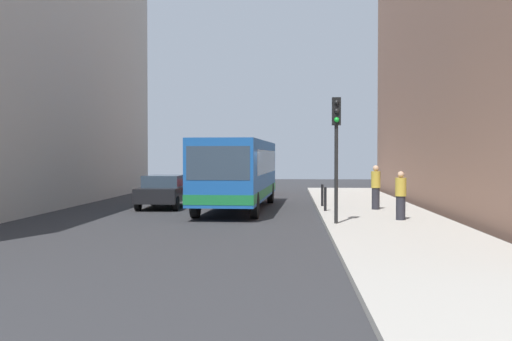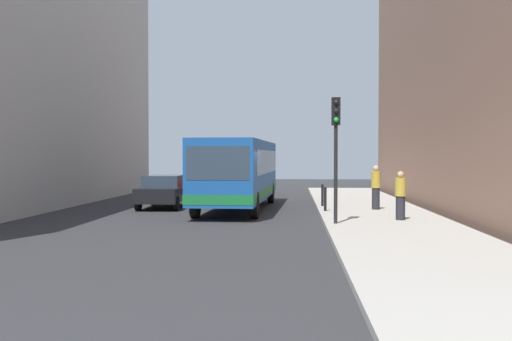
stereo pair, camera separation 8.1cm
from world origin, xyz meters
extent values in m
plane|color=#2D2D30|center=(0.00, 0.00, 0.00)|extent=(80.00, 80.00, 0.00)
cube|color=#ADA89E|center=(5.40, 0.00, 0.07)|extent=(4.40, 40.00, 0.15)
cube|color=#19519E|center=(-0.25, 4.05, 1.75)|extent=(2.96, 11.10, 2.50)
cube|color=#197238|center=(-0.25, 4.05, 0.80)|extent=(2.98, 11.12, 0.36)
cube|color=#2D3D4C|center=(-0.48, -1.42, 2.10)|extent=(2.26, 0.16, 1.20)
cube|color=#2D3D4C|center=(-0.22, 4.55, 2.10)|extent=(2.92, 9.50, 1.00)
cylinder|color=black|center=(0.72, 0.11, 0.50)|extent=(0.32, 1.01, 1.00)
cylinder|color=black|center=(-1.54, 0.21, 0.50)|extent=(0.32, 1.01, 1.00)
cylinder|color=black|center=(1.05, 7.90, 0.50)|extent=(0.32, 1.01, 1.00)
cylinder|color=black|center=(-1.21, 8.00, 0.50)|extent=(0.32, 1.01, 1.00)
cube|color=black|center=(-3.68, 4.73, 0.64)|extent=(1.82, 4.41, 0.64)
cube|color=#2D3D4C|center=(-3.68, 4.88, 1.22)|extent=(1.61, 2.47, 0.52)
cylinder|color=black|center=(-2.86, 3.24, 0.32)|extent=(0.22, 0.64, 0.64)
cylinder|color=black|center=(-4.50, 3.23, 0.32)|extent=(0.22, 0.64, 0.64)
cylinder|color=black|center=(-2.87, 6.24, 0.32)|extent=(0.22, 0.64, 0.64)
cylinder|color=black|center=(-4.51, 6.23, 0.32)|extent=(0.22, 0.64, 0.64)
cube|color=maroon|center=(-0.42, 15.57, 0.64)|extent=(2.12, 4.52, 0.64)
cube|color=#2D3D4C|center=(-0.43, 15.72, 1.22)|extent=(1.78, 2.58, 0.52)
cylinder|color=black|center=(0.51, 14.14, 0.32)|extent=(0.27, 0.65, 0.64)
cylinder|color=black|center=(-1.13, 14.02, 0.32)|extent=(0.27, 0.65, 0.64)
cylinder|color=black|center=(0.28, 17.13, 0.32)|extent=(0.27, 0.65, 0.64)
cylinder|color=black|center=(-1.35, 17.01, 0.32)|extent=(0.27, 0.65, 0.64)
cylinder|color=black|center=(3.55, -2.74, 1.75)|extent=(0.12, 0.12, 3.20)
cube|color=black|center=(3.55, -2.74, 3.80)|extent=(0.28, 0.24, 0.90)
sphere|color=black|center=(3.55, -2.87, 4.08)|extent=(0.16, 0.16, 0.16)
sphere|color=black|center=(3.55, -2.87, 3.80)|extent=(0.16, 0.16, 0.16)
sphere|color=green|center=(3.55, -2.87, 3.52)|extent=(0.16, 0.16, 0.16)
cylinder|color=black|center=(3.45, 1.88, 0.62)|extent=(0.11, 0.11, 0.95)
cylinder|color=black|center=(3.45, 4.30, 0.62)|extent=(0.11, 0.11, 0.95)
cylinder|color=#26262D|center=(5.85, -1.49, 0.56)|extent=(0.32, 0.32, 0.82)
cylinder|color=gold|center=(5.85, -1.49, 1.29)|extent=(0.38, 0.38, 0.63)
sphere|color=tan|center=(5.85, -1.49, 1.71)|extent=(0.23, 0.23, 0.23)
cylinder|color=#26262D|center=(5.56, 2.70, 0.59)|extent=(0.32, 0.32, 0.89)
cylinder|color=gold|center=(5.56, 2.70, 1.38)|extent=(0.38, 0.38, 0.68)
sphere|color=tan|center=(5.56, 2.70, 1.84)|extent=(0.24, 0.24, 0.24)
camera|label=1|loc=(2.10, -22.98, 2.35)|focal=43.44mm
camera|label=2|loc=(2.18, -22.98, 2.35)|focal=43.44mm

